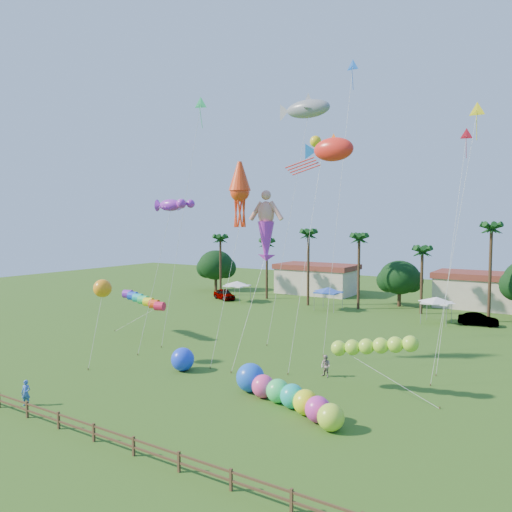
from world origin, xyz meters
The scene contains 23 objects.
ground centered at (0.00, 0.00, 0.00)m, with size 160.00×160.00×0.00m, color #285116.
tree_line centered at (3.57, 44.00, 4.28)m, with size 69.46×8.91×11.00m.
buildings_row centered at (-3.09, 50.00, 2.00)m, with size 35.00×7.00×4.00m.
tent_row centered at (-6.00, 36.33, 2.75)m, with size 31.00×4.00×0.60m.
fence centered at (0.00, -6.00, 0.61)m, with size 36.12×0.12×1.00m.
car_a centered at (-22.95, 36.84, 0.78)m, with size 1.85×4.60×1.57m, color #4C4C54.
car_b centered at (12.31, 37.17, 0.70)m, with size 1.48×4.24×1.40m, color #4C4C54.
spectator_a centered at (-7.87, -4.88, 0.82)m, with size 0.60×0.39×1.65m, color #3765C1.
spectator_b centered at (5.72, 10.82, 0.84)m, with size 0.81×0.63×1.67m, color #A8918C.
caterpillar_inflatable centered at (6.00, 3.91, 0.83)m, with size 9.39×4.99×1.98m.
blue_ball centered at (-4.41, 6.19, 0.91)m, with size 1.83×1.83×1.83m, color #1C3FFC.
rainbow_tube centered at (-14.48, 12.51, 3.42)m, with size 8.75×1.36×3.88m.
green_worm centered at (7.55, 8.99, 2.86)m, with size 9.87×1.27×3.51m.
orange_ball_kite centered at (-11.07, 4.08, 6.28)m, with size 1.89×2.77×7.03m.
merman_kite centered at (-0.45, 12.25, 10.97)m, with size 2.45×5.43×13.80m.
fish_kite centered at (4.52, 14.54, 17.52)m, with size 5.36×6.36×18.59m.
shark_kite centered at (-1.37, 21.59, 22.75)m, with size 6.55×6.97×23.86m.
squid_kite centered at (-2.20, 10.94, 14.15)m, with size 1.93×4.14×16.74m.
lobster_kite centered at (-9.53, 10.58, 13.19)m, with size 4.17×4.45×13.96m.
delta_kite_red centered at (13.48, 20.32, 18.29)m, with size 1.43×5.13×19.26m.
delta_kite_yellow centered at (14.77, 16.89, 19.53)m, with size 2.60×4.10×20.48m.
delta_kite_green centered at (-9.21, 14.52, 22.51)m, with size 2.42×4.40×23.52m.
delta_kite_blue centered at (3.49, 20.77, 25.36)m, with size 1.26×5.07×26.51m.
Camera 1 is at (21.27, -23.05, 11.75)m, focal length 35.00 mm.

